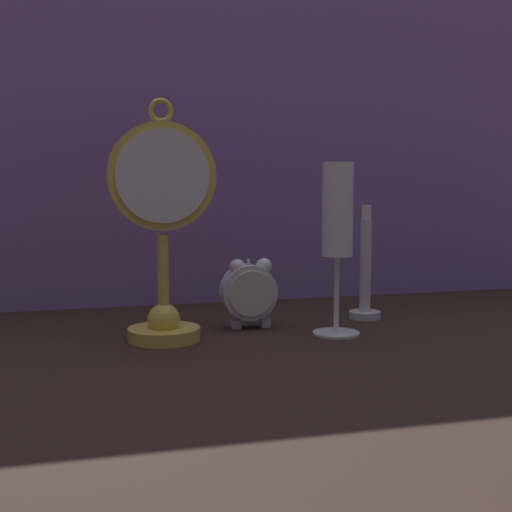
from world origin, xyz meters
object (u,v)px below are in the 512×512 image
Objects in this scene: alarm_clock_twin_bell at (251,290)px; pocket_watch_on_stand at (163,231)px; brass_candlestick at (365,280)px; champagne_flute at (337,225)px.

pocket_watch_on_stand is at bearing -160.32° from alarm_clock_twin_bell.
champagne_flute is at bearing -131.78° from brass_candlestick.
pocket_watch_on_stand is 1.34× the size of champagne_flute.
alarm_clock_twin_bell is (0.12, 0.04, -0.08)m from pocket_watch_on_stand.
alarm_clock_twin_bell is 0.15m from champagne_flute.
champagne_flute is 0.15m from brass_candlestick.
pocket_watch_on_stand is at bearing -167.68° from brass_candlestick.
brass_candlestick is at bearing 12.32° from pocket_watch_on_stand.
pocket_watch_on_stand reaches higher than alarm_clock_twin_bell.
champagne_flute is 1.36× the size of brass_candlestick.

